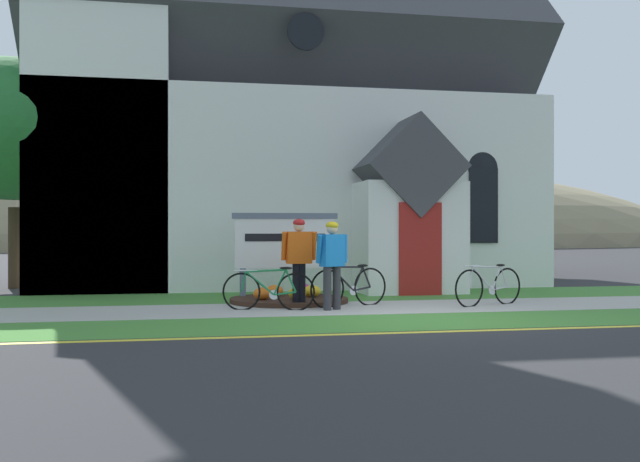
{
  "coord_description": "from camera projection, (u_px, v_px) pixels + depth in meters",
  "views": [
    {
      "loc": [
        -4.02,
        -11.53,
        1.46
      ],
      "look_at": [
        -0.88,
        4.61,
        1.45
      ],
      "focal_mm": 41.07,
      "sensor_mm": 36.0,
      "label": 1
    }
  ],
  "objects": [
    {
      "name": "ground",
      "position": [
        365.0,
        297.0,
        16.01
      ],
      "size": [
        140.0,
        140.0,
        0.0
      ],
      "primitive_type": "plane",
      "color": "#2B2B2D"
    },
    {
      "name": "sidewalk_slab",
      "position": [
        341.0,
        308.0,
        13.75
      ],
      "size": [
        32.0,
        2.33,
        0.01
      ],
      "primitive_type": "cube",
      "color": "#A8A59E",
      "rests_on": "ground"
    },
    {
      "name": "grass_verge",
      "position": [
        372.0,
        323.0,
        11.59
      ],
      "size": [
        32.0,
        2.08,
        0.01
      ],
      "primitive_type": "cube",
      "color": "#427F33",
      "rests_on": "ground"
    },
    {
      "name": "church_lawn",
      "position": [
        316.0,
        296.0,
        16.25
      ],
      "size": [
        24.0,
        2.76,
        0.01
      ],
      "primitive_type": "cube",
      "color": "#427F33",
      "rests_on": "ground"
    },
    {
      "name": "curb_paint_stripe",
      "position": [
        394.0,
        333.0,
        10.43
      ],
      "size": [
        28.0,
        0.16,
        0.01
      ],
      "primitive_type": "cube",
      "color": "yellow",
      "rests_on": "ground"
    },
    {
      "name": "church_building",
      "position": [
        264.0,
        116.0,
        22.43
      ],
      "size": [
        13.51,
        12.58,
        13.68
      ],
      "color": "white",
      "rests_on": "ground"
    },
    {
      "name": "church_sign",
      "position": [
        285.0,
        243.0,
        15.36
      ],
      "size": [
        2.23,
        0.23,
        1.83
      ],
      "color": "slate",
      "rests_on": "ground"
    },
    {
      "name": "flower_bed",
      "position": [
        289.0,
        298.0,
        14.83
      ],
      "size": [
        2.4,
        2.4,
        0.34
      ],
      "color": "#382319",
      "rests_on": "ground"
    },
    {
      "name": "bicycle_black",
      "position": [
        349.0,
        286.0,
        14.05
      ],
      "size": [
        1.65,
        0.65,
        0.83
      ],
      "color": "black",
      "rests_on": "ground"
    },
    {
      "name": "bicycle_yellow",
      "position": [
        489.0,
        286.0,
        14.24
      ],
      "size": [
        1.66,
        0.71,
        0.82
      ],
      "color": "black",
      "rests_on": "ground"
    },
    {
      "name": "bicycle_green",
      "position": [
        269.0,
        290.0,
        13.4
      ],
      "size": [
        1.67,
        0.48,
        0.82
      ],
      "color": "black",
      "rests_on": "ground"
    },
    {
      "name": "cyclist_in_blue_jersey",
      "position": [
        332.0,
        259.0,
        13.39
      ],
      "size": [
        0.62,
        0.41,
        1.63
      ],
      "color": "#2D2D33",
      "rests_on": "ground"
    },
    {
      "name": "cyclist_in_white_jersey",
      "position": [
        299.0,
        255.0,
        13.91
      ],
      "size": [
        0.66,
        0.29,
        1.69
      ],
      "color": "black",
      "rests_on": "ground"
    },
    {
      "name": "roadside_conifer",
      "position": [
        483.0,
        160.0,
        22.95
      ],
      "size": [
        3.52,
        3.52,
        5.69
      ],
      "color": "#4C3823",
      "rests_on": "ground"
    },
    {
      "name": "yard_deciduous_tree",
      "position": [
        14.0,
        130.0,
        18.5
      ],
      "size": [
        5.02,
        5.02,
        5.8
      ],
      "color": "#3D2D1E",
      "rests_on": "ground"
    },
    {
      "name": "distant_hill",
      "position": [
        172.0,
        246.0,
        70.86
      ],
      "size": [
        109.63,
        43.51,
        18.08
      ],
      "primitive_type": "ellipsoid",
      "color": "#847A5B",
      "rests_on": "ground"
    }
  ]
}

